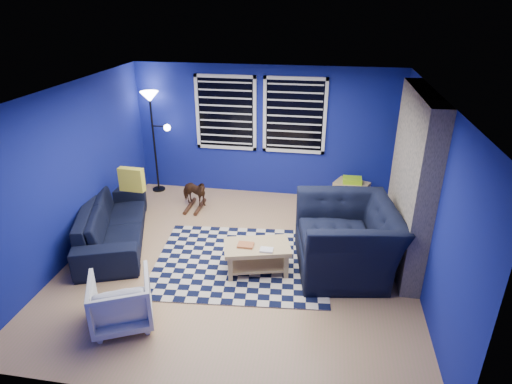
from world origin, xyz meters
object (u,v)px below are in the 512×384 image
rocking_horse (194,192)px  floor_lamp (152,111)px  tv (403,139)px  armchair_bent (121,301)px  armchair_big (347,238)px  cabinet (351,194)px  sofa (113,222)px  coffee_table (257,252)px

rocking_horse → floor_lamp: 1.76m
tv → floor_lamp: size_ratio=0.50×
floor_lamp → armchair_bent: bearing=-75.1°
armchair_bent → armchair_big: bearing=-173.6°
armchair_big → cabinet: armchair_big is taller
sofa → rocking_horse: sofa is taller
sofa → armchair_bent: bearing=-171.1°
armchair_big → rocking_horse: armchair_big is taller
armchair_bent → coffee_table: (1.41, 1.31, -0.00)m
coffee_table → floor_lamp: size_ratio=0.51×
tv → armchair_big: 2.32m
armchair_bent → rocking_horse: 3.11m
coffee_table → cabinet: 2.73m
sofa → armchair_big: (3.63, -0.17, 0.15)m
armchair_bent → coffee_table: size_ratio=0.69×
cabinet → floor_lamp: size_ratio=0.35×
sofa → cabinet: bearing=-83.6°
cabinet → tv: bearing=15.0°
tv → sofa: tv is taller
sofa → rocking_horse: (0.92, 1.33, -0.01)m
coffee_table → floor_lamp: (-2.42, 2.48, 1.32)m
tv → floor_lamp: (-4.57, 0.25, 0.24)m
armchair_bent → rocking_horse: bearing=-113.8°
armchair_big → cabinet: bearing=166.5°
armchair_big → cabinet: (0.15, 2.06, -0.23)m
armchair_bent → floor_lamp: bearing=-100.0°
sofa → armchair_bent: sofa is taller
rocking_horse → armchair_bent: bearing=-157.5°
tv → sofa: 4.99m
rocking_horse → cabinet: 2.91m
armchair_big → rocking_horse: size_ratio=2.50×
rocking_horse → tv: bearing=-61.8°
armchair_bent → cabinet: 4.61m
rocking_horse → coffee_table: (1.48, -1.80, -0.01)m
sofa → coffee_table: size_ratio=2.25×
armchair_bent → rocking_horse: (-0.06, 3.11, 0.00)m
rocking_horse → floor_lamp: size_ratio=0.30×
armchair_big → coffee_table: size_ratio=1.48×
tv → cabinet: size_ratio=1.44×
tv → coffee_table: tv is taller
armchair_big → armchair_bent: bearing=-68.1°
coffee_table → sofa: bearing=168.8°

